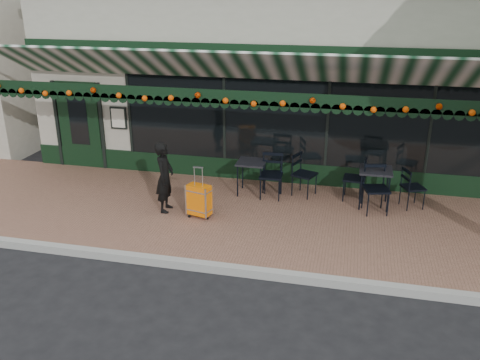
% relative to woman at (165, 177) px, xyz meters
% --- Properties ---
extents(ground, '(80.00, 80.00, 0.00)m').
position_rel_woman_xyz_m(ground, '(1.72, -1.82, -0.89)').
color(ground, black).
rests_on(ground, ground).
extents(sidewalk, '(18.00, 4.00, 0.15)m').
position_rel_woman_xyz_m(sidewalk, '(1.72, 0.18, -0.81)').
color(sidewalk, brown).
rests_on(sidewalk, ground).
extents(curb, '(18.00, 0.16, 0.15)m').
position_rel_woman_xyz_m(curb, '(1.72, -1.90, -0.81)').
color(curb, '#9E9E99').
rests_on(curb, ground).
extents(restaurant_building, '(12.00, 9.60, 4.50)m').
position_rel_woman_xyz_m(restaurant_building, '(1.72, 6.01, 1.39)').
color(restaurant_building, '#9F9B8A').
rests_on(restaurant_building, ground).
extents(woman, '(0.38, 0.56, 1.47)m').
position_rel_woman_xyz_m(woman, '(0.00, 0.00, 0.00)').
color(woman, black).
rests_on(woman, sidewalk).
extents(suitcase, '(0.52, 0.37, 1.07)m').
position_rel_woman_xyz_m(suitcase, '(0.77, -0.15, -0.38)').
color(suitcase, orange).
rests_on(suitcase, sidewalk).
extents(cafe_table_a, '(0.67, 0.67, 0.83)m').
position_rel_woman_xyz_m(cafe_table_a, '(4.22, 1.20, 0.01)').
color(cafe_table_a, black).
rests_on(cafe_table_a, sidewalk).
extents(cafe_table_b, '(0.62, 0.62, 0.76)m').
position_rel_woman_xyz_m(cafe_table_b, '(1.55, 1.30, -0.05)').
color(cafe_table_b, black).
rests_on(cafe_table_b, sidewalk).
extents(chair_a_left, '(0.52, 0.52, 0.96)m').
position_rel_woman_xyz_m(chair_a_left, '(3.80, 1.46, -0.25)').
color(chair_a_left, black).
rests_on(chair_a_left, sidewalk).
extents(chair_a_right, '(0.57, 0.57, 0.87)m').
position_rel_woman_xyz_m(chair_a_right, '(5.02, 1.32, -0.30)').
color(chair_a_right, black).
rests_on(chair_a_right, sidewalk).
extents(chair_a_front, '(0.61, 0.61, 1.01)m').
position_rel_woman_xyz_m(chair_a_front, '(4.25, 0.86, -0.23)').
color(chair_a_front, black).
rests_on(chair_a_front, sidewalk).
extents(chair_b_left, '(0.48, 0.48, 0.83)m').
position_rel_woman_xyz_m(chair_b_left, '(1.99, 1.53, -0.32)').
color(chair_b_left, black).
rests_on(chair_b_left, sidewalk).
extents(chair_b_right, '(0.62, 0.62, 0.96)m').
position_rel_woman_xyz_m(chair_b_right, '(2.72, 1.47, -0.26)').
color(chair_b_right, black).
rests_on(chair_b_right, sidewalk).
extents(chair_b_front, '(0.51, 0.51, 1.00)m').
position_rel_woman_xyz_m(chair_b_front, '(2.02, 1.17, -0.24)').
color(chair_b_front, black).
rests_on(chair_b_front, sidewalk).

